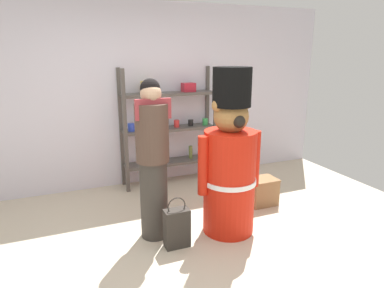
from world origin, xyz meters
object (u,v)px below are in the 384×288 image
shopping_bag (177,228)px  person_shopper (153,159)px  merchandise_shelf (169,125)px  teddy_bear_guard (230,163)px  display_crate (262,191)px

shopping_bag → person_shopper: bearing=116.3°
person_shopper → shopping_bag: bearing=-63.7°
merchandise_shelf → teddy_bear_guard: teddy_bear_guard is taller
display_crate → person_shopper: bearing=-171.0°
person_shopper → display_crate: (1.50, 0.24, -0.69)m
merchandise_shelf → display_crate: bearing=-55.4°
merchandise_shelf → shopping_bag: 1.94m
merchandise_shelf → shopping_bag: merchandise_shelf is taller
person_shopper → shopping_bag: person_shopper is taller
merchandise_shelf → shopping_bag: bearing=-106.5°
display_crate → shopping_bag: bearing=-158.7°
merchandise_shelf → display_crate: merchandise_shelf is taller
shopping_bag → display_crate: bearing=21.3°
teddy_bear_guard → shopping_bag: size_ratio=3.31×
person_shopper → display_crate: bearing=9.0°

